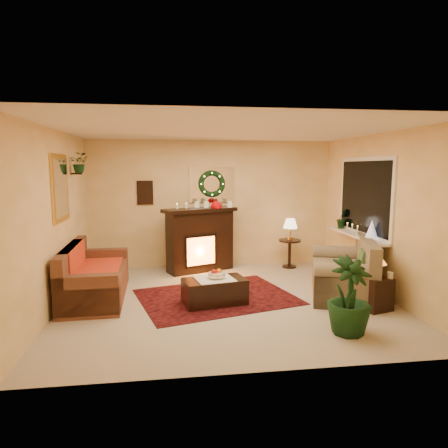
{
  "coord_description": "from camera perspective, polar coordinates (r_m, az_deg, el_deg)",
  "views": [
    {
      "loc": [
        -0.86,
        -5.95,
        2.05
      ],
      "look_at": [
        0.0,
        0.35,
        1.15
      ],
      "focal_mm": 32.0,
      "sensor_mm": 36.0,
      "label": 1
    }
  ],
  "objects": [
    {
      "name": "wreath",
      "position": [
        8.19,
        -1.75,
        5.76
      ],
      "size": [
        0.55,
        0.11,
        0.55
      ],
      "primitive_type": "torus",
      "rotation": [
        1.57,
        0.0,
        0.0
      ],
      "color": "#194719",
      "rests_on": "wall_back"
    },
    {
      "name": "lamp_cream",
      "position": [
        8.24,
        9.45,
        -0.2
      ],
      "size": [
        0.29,
        0.29,
        0.44
      ],
      "primitive_type": "cone",
      "color": "#FFE2BE",
      "rests_on": "side_table_round"
    },
    {
      "name": "red_throw",
      "position": [
        6.84,
        -17.83,
        -5.82
      ],
      "size": [
        0.77,
        1.25,
        0.02
      ],
      "primitive_type": "cube",
      "color": "red",
      "rests_on": "sofa"
    },
    {
      "name": "fruit_bowl",
      "position": [
        6.06,
        -1.06,
        -7.25
      ],
      "size": [
        0.27,
        0.27,
        0.06
      ],
      "primitive_type": "cylinder",
      "color": "white",
      "rests_on": "coffee_table"
    },
    {
      "name": "fireplace",
      "position": [
        7.96,
        -3.46,
        -2.81
      ],
      "size": [
        1.36,
        0.88,
        1.19
      ],
      "primitive_type": "cube",
      "rotation": [
        0.0,
        0.0,
        0.39
      ],
      "color": "#371810",
      "rests_on": "floor"
    },
    {
      "name": "mini_tree",
      "position": [
        6.94,
        20.35,
        -0.81
      ],
      "size": [
        0.22,
        0.22,
        0.33
      ],
      "primitive_type": "cone",
      "color": "white",
      "rests_on": "window_sill"
    },
    {
      "name": "mantel_mirror",
      "position": [
        8.23,
        -1.78,
        5.63
      ],
      "size": [
        0.92,
        0.02,
        0.72
      ],
      "primitive_type": "cube",
      "color": "white",
      "rests_on": "wall_back"
    },
    {
      "name": "coffee_table",
      "position": [
        6.11,
        -1.37,
        -9.47
      ],
      "size": [
        1.01,
        0.69,
        0.39
      ],
      "primitive_type": "cube",
      "rotation": [
        0.0,
        0.0,
        0.2
      ],
      "color": "#481C13",
      "rests_on": "floor"
    },
    {
      "name": "loveseat",
      "position": [
        6.77,
        16.57,
        -6.21
      ],
      "size": [
        1.4,
        1.81,
        0.92
      ],
      "primitive_type": "cube",
      "rotation": [
        0.0,
        0.0,
        -0.34
      ],
      "color": "tan",
      "rests_on": "floor"
    },
    {
      "name": "gold_mirror",
      "position": [
        6.46,
        -22.37,
        4.79
      ],
      "size": [
        0.03,
        0.84,
        1.0
      ],
      "primitive_type": "cube",
      "color": "gold",
      "rests_on": "wall_left"
    },
    {
      "name": "sofa",
      "position": [
        6.67,
        -17.84,
        -6.4
      ],
      "size": [
        0.94,
        2.0,
        0.85
      ],
      "primitive_type": "cube",
      "rotation": [
        0.0,
        0.0,
        0.04
      ],
      "color": "#3B2413",
      "rests_on": "floor"
    },
    {
      "name": "wall_back",
      "position": [
        8.28,
        -1.78,
        2.87
      ],
      "size": [
        5.0,
        5.0,
        0.0
      ],
      "primitive_type": "plane",
      "color": "#EFD88C",
      "rests_on": "ground"
    },
    {
      "name": "window_frame",
      "position": [
        7.32,
        19.46,
        3.69
      ],
      "size": [
        0.03,
        1.86,
        1.36
      ],
      "primitive_type": "cube",
      "color": "white",
      "rests_on": "wall_right"
    },
    {
      "name": "window_glass",
      "position": [
        7.32,
        19.36,
        3.69
      ],
      "size": [
        0.02,
        1.7,
        1.22
      ],
      "primitive_type": "cube",
      "color": "black",
      "rests_on": "wall_right"
    },
    {
      "name": "ceiling",
      "position": [
        6.03,
        0.46,
        13.29
      ],
      "size": [
        5.0,
        5.0,
        0.0
      ],
      "primitive_type": "plane",
      "color": "white",
      "rests_on": "ground"
    },
    {
      "name": "window_sill",
      "position": [
        7.36,
        18.48,
        -1.59
      ],
      "size": [
        0.22,
        1.86,
        0.04
      ],
      "primitive_type": "cube",
      "color": "white",
      "rests_on": "wall_right"
    },
    {
      "name": "end_table_square",
      "position": [
        6.28,
        20.72,
        -8.96
      ],
      "size": [
        0.48,
        0.48,
        0.48
      ],
      "primitive_type": "cube",
      "rotation": [
        0.0,
        0.0,
        0.28
      ],
      "color": "black",
      "rests_on": "floor"
    },
    {
      "name": "hanging_plant",
      "position": [
        7.15,
        -19.87,
        6.95
      ],
      "size": [
        0.33,
        0.28,
        0.36
      ],
      "primitive_type": "imported",
      "color": "#194719",
      "rests_on": "wall_left"
    },
    {
      "name": "mantel_candle_b",
      "position": [
        7.83,
        -5.4,
        2.24
      ],
      "size": [
        0.06,
        0.06,
        0.18
      ],
      "primitive_type": "cylinder",
      "color": "white",
      "rests_on": "fireplace"
    },
    {
      "name": "wall_front",
      "position": [
        3.87,
        5.22,
        -3.18
      ],
      "size": [
        5.0,
        5.0,
        0.0
      ],
      "primitive_type": "plane",
      "color": "#EFD88C",
      "rests_on": "ground"
    },
    {
      "name": "side_table_round",
      "position": [
        8.35,
        9.34,
        -3.96
      ],
      "size": [
        0.57,
        0.57,
        0.58
      ],
      "primitive_type": "cylinder",
      "rotation": [
        0.0,
        0.0,
        0.34
      ],
      "color": "#3C250F",
      "rests_on": "floor"
    },
    {
      "name": "floor",
      "position": [
        6.35,
        0.43,
        -10.78
      ],
      "size": [
        5.0,
        5.0,
        0.0
      ],
      "primitive_type": "plane",
      "color": "beige",
      "rests_on": "ground"
    },
    {
      "name": "floor_palm",
      "position": [
        5.23,
        17.44,
        -10.14
      ],
      "size": [
        2.09,
        2.09,
        2.89
      ],
      "primitive_type": "imported",
      "rotation": [
        0.0,
        0.0,
        0.37
      ],
      "color": "#173B15",
      "rests_on": "floor"
    },
    {
      "name": "wall_right",
      "position": [
        6.87,
        21.56,
        1.23
      ],
      "size": [
        4.5,
        4.5,
        0.0
      ],
      "primitive_type": "plane",
      "color": "#EFD88C",
      "rests_on": "ground"
    },
    {
      "name": "wall_art",
      "position": [
        8.21,
        -11.22,
        4.42
      ],
      "size": [
        0.32,
        0.03,
        0.48
      ],
      "primitive_type": "cube",
      "color": "#381E11",
      "rests_on": "wall_back"
    },
    {
      "name": "area_rug",
      "position": [
        6.47,
        -1.07,
        -10.36
      ],
      "size": [
        2.73,
        2.31,
        0.01
      ],
      "primitive_type": "cube",
      "rotation": [
        0.0,
        0.0,
        0.26
      ],
      "color": "maroon",
      "rests_on": "floor"
    },
    {
      "name": "lamp_tiffany",
      "position": [
        6.18,
        21.1,
        -4.68
      ],
      "size": [
        0.26,
        0.26,
        0.38
      ],
      "primitive_type": "cone",
      "color": "orange",
      "rests_on": "end_table_square"
    },
    {
      "name": "mantel_candle_a",
      "position": [
        7.79,
        -6.73,
        2.19
      ],
      "size": [
        0.06,
        0.06,
        0.17
      ],
      "primitive_type": "cylinder",
      "color": "white",
      "rests_on": "fireplace"
    },
    {
      "name": "sill_plant",
      "position": [
        7.98,
        16.54,
        0.78
      ],
      "size": [
        0.27,
        0.22,
        0.5
      ],
      "primitive_type": "imported",
      "color": "#184320",
      "rests_on": "window_sill"
    },
    {
      "name": "poinsettia",
      "position": [
        7.84,
        -1.12,
        2.58
      ],
      "size": [
        0.2,
        0.2,
        0.2
      ],
      "primitive_type": "sphere",
      "color": "#C4000A",
      "rests_on": "fireplace"
    },
    {
      "name": "wall_left",
      "position": [
        6.22,
        -23.01,
        0.48
      ],
      "size": [
        4.5,
        4.5,
        0.0
      ],
      "primitive_type": "plane",
      "color": "#EFD88C",
      "rests_on": "ground"
    }
  ]
}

